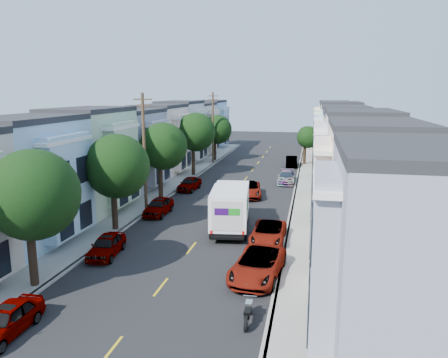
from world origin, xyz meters
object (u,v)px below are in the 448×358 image
object	(u,v)px
tree_far_r	(307,137)
parked_right_d	(291,162)
tree_d	(195,132)
parked_right_b	(268,233)
motorcycle	(248,312)
tree_b	(116,166)
parked_left_d	(189,184)
parked_left_c	(159,206)
fedex_truck	(230,206)
parked_right_a	(258,265)
tree_e	(217,130)
tree_c	(162,146)
tree_a	(32,195)
parked_left_b	(106,246)
parked_left_a	(6,321)
utility_pole_far	(213,128)
utility_pole_near	(144,153)
lead_sedan	(248,189)
parked_right_c	(286,177)

from	to	relation	value
tree_far_r	parked_right_d	xyz separation A→B (m)	(-1.99, -2.14, -3.17)
tree_d	parked_right_b	xyz separation A→B (m)	(11.20, -22.30, -4.71)
tree_far_r	motorcycle	distance (m)	44.36
tree_b	parked_left_d	world-z (taller)	tree_b
parked_left_c	parked_right_b	size ratio (longest dim) A/B	0.89
parked_left_c	fedex_truck	bearing A→B (deg)	-22.34
parked_right_a	motorcycle	size ratio (longest dim) A/B	2.47
tree_e	fedex_truck	world-z (taller)	tree_e
tree_c	tree_b	bearing A→B (deg)	-90.00
tree_c	motorcycle	distance (m)	24.50
tree_far_r	parked_right_d	distance (m)	4.31
tree_d	parked_left_d	world-z (taller)	tree_d
tree_a	parked_left_d	bearing A→B (deg)	86.66
tree_b	tree_far_r	bearing A→B (deg)	68.26
parked_left_b	parked_right_a	distance (m)	9.90
parked_right_b	tree_c	bearing A→B (deg)	137.63
motorcycle	parked_right_d	bearing A→B (deg)	88.77
tree_a	tree_far_r	size ratio (longest dim) A/B	1.36
tree_d	parked_right_a	distance (m)	30.75
parked_left_a	parked_right_a	xyz separation A→B (m)	(9.80, 7.94, 0.09)
motorcycle	utility_pole_far	bearing A→B (deg)	103.48
tree_a	parked_left_c	distance (m)	15.27
utility_pole_near	parked_left_b	xyz separation A→B (m)	(1.40, -10.36, -4.48)
tree_e	parked_left_d	bearing A→B (deg)	-85.96
tree_d	parked_left_d	distance (m)	9.20
utility_pole_near	parked_right_a	xyz separation A→B (m)	(11.20, -11.79, -4.40)
parked_left_a	utility_pole_near	bearing A→B (deg)	93.21
tree_far_r	utility_pole_near	size ratio (longest dim) A/B	0.55
parked_left_d	parked_left_b	bearing A→B (deg)	-85.11
tree_c	parked_right_b	distance (m)	15.94
tree_d	lead_sedan	world-z (taller)	tree_d
tree_e	parked_right_c	size ratio (longest dim) A/B	1.50
parked_left_c	parked_left_d	size ratio (longest dim) A/B	1.02
parked_left_a	parked_right_b	bearing A→B (deg)	53.96
tree_b	parked_right_b	xyz separation A→B (m)	(11.20, -0.34, -4.21)
tree_far_r	parked_left_d	world-z (taller)	tree_far_r
motorcycle	tree_d	bearing A→B (deg)	107.52
fedex_truck	parked_right_a	xyz separation A→B (m)	(3.10, -8.28, -1.07)
utility_pole_far	parked_left_d	xyz separation A→B (m)	(1.40, -17.32, -4.46)
tree_b	lead_sedan	xyz separation A→B (m)	(7.90, 12.60, -4.16)
tree_a	utility_pole_far	bearing A→B (deg)	90.00
lead_sedan	parked_right_a	bearing A→B (deg)	-89.16
tree_d	parked_left_b	size ratio (longest dim) A/B	1.88
tree_c	parked_left_c	world-z (taller)	tree_c
parked_left_b	parked_right_c	xyz separation A→B (m)	(9.80, 24.59, 0.01)
lead_sedan	tree_c	bearing A→B (deg)	-171.50
tree_d	tree_a	bearing A→B (deg)	-90.00
parked_right_d	utility_pole_near	bearing A→B (deg)	-117.22
tree_b	parked_right_d	world-z (taller)	tree_b
tree_b	utility_pole_near	world-z (taller)	utility_pole_near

